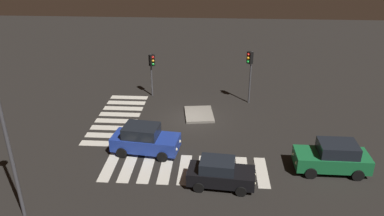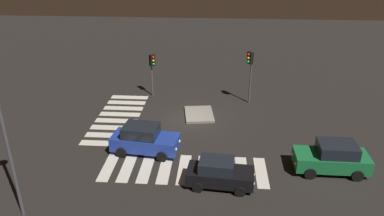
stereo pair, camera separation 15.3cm
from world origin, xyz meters
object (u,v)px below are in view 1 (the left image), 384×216
Objects in this scene: traffic_island at (199,114)px; car_black at (220,173)px; traffic_light_west at (250,65)px; traffic_light_south at (152,65)px; car_green at (333,157)px; street_lamp at (1,116)px; car_blue at (145,140)px.

car_black is (9.02, 1.61, 0.71)m from traffic_island.
traffic_light_west is (-11.72, 2.35, 2.57)m from car_black.
traffic_light_west reaches higher than car_black.
traffic_island is 0.81× the size of car_black.
traffic_island is at bearing -4.14° from traffic_light_west.
traffic_island is at bearing 9.40° from traffic_light_south.
traffic_light_south is at bearing -45.40° from traffic_light_west.
traffic_light_west reaches higher than car_green.
traffic_light_south reaches higher than car_green.
car_black is 11.33m from street_lamp.
car_blue is at bearing 150.76° from car_black.
street_lamp reaches higher than traffic_island.
car_blue is (5.73, -3.22, 0.83)m from traffic_island.
traffic_island is 0.84× the size of traffic_light_south.
traffic_light_west is at bearing 124.30° from traffic_island.
street_lamp is (6.43, -4.98, 4.60)m from car_blue.
car_black is 1.03× the size of traffic_light_south.
car_blue reaches higher than traffic_island.
car_blue is 1.19× the size of traffic_light_south.
traffic_light_west is at bearing -65.89° from car_green.
traffic_island is 6.62m from car_blue.
car_blue is at bearing 142.26° from street_lamp.
car_green and car_blue have the same top height.
car_blue is at bearing -33.33° from traffic_light_south.
car_green is at bearing -0.01° from car_blue.
traffic_light_west reaches higher than traffic_light_south.
traffic_island is 6.25m from traffic_light_south.
traffic_light_south is 0.46× the size of street_lamp.
car_green is 11.54m from car_blue.
street_lamp is at bearing -157.18° from car_black.
traffic_light_south is at bearing 119.64° from car_black.
traffic_light_west is 0.54× the size of street_lamp.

